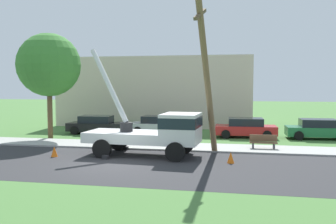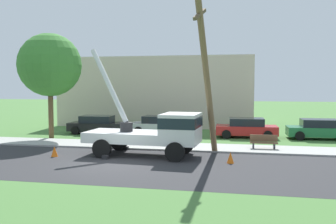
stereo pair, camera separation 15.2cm
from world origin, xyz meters
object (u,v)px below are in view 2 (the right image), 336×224
Objects in this scene: traffic_cone_ahead at (230,158)px; parked_sedan_red at (246,128)px; roadside_tree_near at (50,65)px; parked_sedan_silver at (159,125)px; park_bench at (264,142)px; traffic_cone_behind at (54,151)px; parked_sedan_green at (319,129)px; leaning_utility_pole at (207,77)px; utility_truck at (158,130)px; parked_sedan_black at (97,125)px.

traffic_cone_ahead is 9.47m from parked_sedan_red.
traffic_cone_ahead is at bearing -25.54° from roadside_tree_near.
parked_sedan_red is at bearing -5.41° from parked_sedan_silver.
parked_sedan_red is 2.80× the size of park_bench.
park_bench reaches higher than traffic_cone_behind.
roadside_tree_near is at bearing 172.04° from park_bench.
park_bench is (11.16, 4.31, 0.18)m from traffic_cone_behind.
parked_sedan_red is at bearing -178.12° from parked_sedan_green.
leaning_utility_pole is 9.28m from parked_sedan_red.
parked_sedan_green is at bearing 40.97° from utility_truck.
leaning_utility_pole is 9.08m from traffic_cone_behind.
utility_truck is at bearing -50.43° from parked_sedan_black.
park_bench is at bearing 28.32° from utility_truck.
roadside_tree_near is (-18.92, -3.36, 4.55)m from parked_sedan_green.
traffic_cone_ahead is 11.66m from parked_sedan_silver.
parked_sedan_green reaches higher than traffic_cone_behind.
traffic_cone_behind is at bearing -81.48° from parked_sedan_black.
park_bench is 15.73m from roadside_tree_near.
roadside_tree_near is (-13.85, -3.19, 4.55)m from parked_sedan_red.
utility_truck is 6.58m from park_bench.
roadside_tree_near is at bearing 154.46° from traffic_cone_ahead.
parked_sedan_silver reaches higher than traffic_cone_ahead.
roadside_tree_near is at bearing 119.94° from traffic_cone_behind.
traffic_cone_ahead is at bearing 0.92° from traffic_cone_behind.
parked_sedan_black and parked_sedan_silver have the same top height.
parked_sedan_black is (-6.85, 8.29, -0.70)m from utility_truck.
leaning_utility_pole is 4.37m from traffic_cone_ahead.
parked_sedan_green is 0.59× the size of roadside_tree_near.
parked_sedan_red is (4.74, 8.35, -0.70)m from utility_truck.
traffic_cone_ahead is at bearing -59.66° from parked_sedan_silver.
traffic_cone_behind is 0.13× the size of parked_sedan_green.
traffic_cone_behind is 18.09m from parked_sedan_green.
parked_sedan_black is 1.02× the size of parked_sedan_silver.
parked_sedan_red and parked_sedan_green have the same top height.
utility_truck is 0.90× the size of roadside_tree_near.
park_bench is (3.11, 3.03, -3.82)m from leaning_utility_pole.
parked_sedan_silver is 2.76× the size of park_bench.
traffic_cone_ahead is at bearing -40.69° from leaning_utility_pole.
parked_sedan_silver is 11.77m from parked_sedan_green.
traffic_cone_ahead is at bearing -15.23° from utility_truck.
leaning_utility_pole reaches higher than traffic_cone_ahead.
parked_sedan_green reaches higher than park_bench.
parked_sedan_black is 4.95m from parked_sedan_silver.
park_bench is (12.58, -5.21, -0.25)m from parked_sedan_black.
parked_sedan_silver and parked_sedan_green have the same top height.
utility_truck reaches higher than park_bench.
traffic_cone_ahead is (1.32, -1.13, -4.01)m from leaning_utility_pole.
leaning_utility_pole is at bearing 9.05° from traffic_cone_behind.
park_bench is (1.79, 4.16, 0.18)m from traffic_cone_ahead.
park_bench is at bearing -7.96° from roadside_tree_near.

